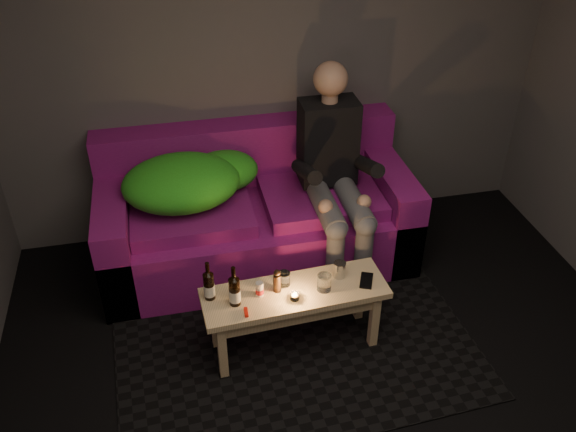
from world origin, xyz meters
The scene contains 16 objects.
room centered at (0.00, 0.47, 1.64)m, with size 4.50×4.50×4.50m.
rug centered at (-0.18, 0.89, 0.01)m, with size 2.21×1.61×0.01m, color black.
sofa centered at (-0.24, 1.82, 0.34)m, with size 2.19×0.98×0.94m.
green_blanket centered at (-0.70, 1.81, 0.71)m, with size 0.96×0.66×0.33m.
person centered at (0.28, 1.64, 0.76)m, with size 0.39×0.91×1.46m.
coffee_table centered at (-0.18, 0.84, 0.37)m, with size 1.12×0.41×0.45m.
beer_bottle_a centered at (-0.67, 0.89, 0.55)m, with size 0.07×0.07×0.26m.
beer_bottle_b centered at (-0.54, 0.81, 0.55)m, with size 0.07×0.07×0.27m.
salt_shaker centered at (-0.39, 0.85, 0.50)m, with size 0.04×0.04×0.10m, color silver.
pepper_mill centered at (-0.28, 0.87, 0.51)m, with size 0.04×0.04×0.12m, color black.
tumbler_back centered at (-0.23, 0.91, 0.50)m, with size 0.07×0.07×0.09m, color white.
tealight centered at (-0.19, 0.78, 0.47)m, with size 0.06×0.06×0.04m.
tumbler_front centered at (0.00, 0.82, 0.51)m, with size 0.08×0.08×0.11m, color white.
steel_cup centered at (0.12, 0.92, 0.50)m, with size 0.08×0.08×0.10m, color #AEB1B5.
smartphone centered at (0.27, 0.84, 0.46)m, with size 0.07×0.15×0.01m, color black.
red_lighter centered at (-0.49, 0.72, 0.46)m, with size 0.02×0.08×0.01m, color #B6160B.
Camera 1 is at (-0.80, -1.79, 2.86)m, focal length 38.00 mm.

